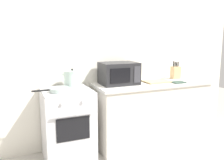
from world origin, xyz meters
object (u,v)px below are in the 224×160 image
(frying_pan, at_px, (59,90))
(knife_block, at_px, (175,72))
(cutting_board, at_px, (157,81))
(microwave, at_px, (119,73))
(oven_mitt, at_px, (178,82))
(stock_pot, at_px, (72,79))
(stove, at_px, (68,125))

(frying_pan, distance_m, knife_block, 1.86)
(cutting_board, relative_size, knife_block, 1.31)
(microwave, relative_size, cutting_board, 1.39)
(microwave, bearing_deg, oven_mitt, -16.26)
(stock_pot, bearing_deg, oven_mitt, -10.23)
(microwave, bearing_deg, stove, -173.93)
(stove, bearing_deg, oven_mitt, -5.82)
(stove, height_order, frying_pan, frying_pan)
(cutting_board, relative_size, oven_mitt, 2.00)
(cutting_board, bearing_deg, knife_block, 17.99)
(stove, bearing_deg, stock_pot, 45.46)
(stove, distance_m, knife_block, 1.83)
(microwave, distance_m, knife_block, 0.99)
(stock_pot, height_order, frying_pan, stock_pot)
(stock_pot, height_order, knife_block, knife_block)
(stock_pot, xyz_separation_m, microwave, (0.64, -0.02, 0.04))
(frying_pan, bearing_deg, stove, 38.77)
(stove, xyz_separation_m, oven_mitt, (1.56, -0.16, 0.47))
(stock_pot, xyz_separation_m, knife_block, (1.63, 0.04, -0.01))
(microwave, height_order, knife_block, microwave)
(oven_mitt, bearing_deg, knife_block, 59.72)
(microwave, bearing_deg, frying_pan, -169.02)
(cutting_board, height_order, knife_block, knife_block)
(stock_pot, relative_size, frying_pan, 0.72)
(oven_mitt, bearing_deg, stock_pot, 169.77)
(stock_pot, distance_m, knife_block, 1.63)
(stove, height_order, knife_block, knife_block)
(cutting_board, bearing_deg, microwave, 172.07)
(cutting_board, distance_m, knife_block, 0.46)
(stove, relative_size, frying_pan, 2.11)
(stove, relative_size, knife_block, 3.35)
(microwave, bearing_deg, cutting_board, -7.93)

